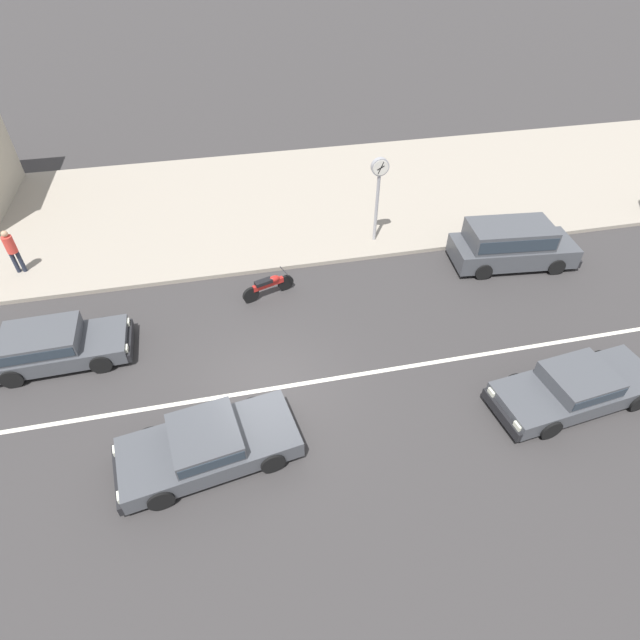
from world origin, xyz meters
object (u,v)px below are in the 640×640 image
object	(u,v)px
hatchback_dark_grey_0	(53,345)
sedan_dark_grey_2	(576,387)
street_clock	(379,181)
minivan_dark_grey_4	(511,243)
motorcycle_1	(269,285)
sedan_dark_grey_3	(207,444)
pedestrian_mid_kerb	(11,248)

from	to	relation	value
hatchback_dark_grey_0	sedan_dark_grey_2	world-z (taller)	hatchback_dark_grey_0
sedan_dark_grey_2	street_clock	size ratio (longest dim) A/B	1.45
minivan_dark_grey_4	motorcycle_1	xyz separation A→B (m)	(-8.69, -0.08, -0.42)
hatchback_dark_grey_0	street_clock	bearing A→B (deg)	20.61
sedan_dark_grey_2	sedan_dark_grey_3	world-z (taller)	same
sedan_dark_grey_2	motorcycle_1	bearing A→B (deg)	139.70
street_clock	minivan_dark_grey_4	bearing A→B (deg)	-27.92
sedan_dark_grey_2	minivan_dark_grey_4	distance (m)	6.42
street_clock	pedestrian_mid_kerb	xyz separation A→B (m)	(-12.71, 0.61, -1.45)
hatchback_dark_grey_0	sedan_dark_grey_3	distance (m)	5.95
street_clock	sedan_dark_grey_2	bearing A→B (deg)	-71.13
street_clock	sedan_dark_grey_3	bearing A→B (deg)	-128.52
minivan_dark_grey_4	motorcycle_1	world-z (taller)	minivan_dark_grey_4
hatchback_dark_grey_0	street_clock	xyz separation A→B (m)	(10.76, 4.05, 1.97)
hatchback_dark_grey_0	motorcycle_1	bearing A→B (deg)	14.68
hatchback_dark_grey_0	minivan_dark_grey_4	xyz separation A→B (m)	(15.09, 1.75, 0.25)
sedan_dark_grey_3	hatchback_dark_grey_0	bearing A→B (deg)	134.18
sedan_dark_grey_2	sedan_dark_grey_3	xyz separation A→B (m)	(-9.54, 0.23, 0.00)
hatchback_dark_grey_0	sedan_dark_grey_3	bearing A→B (deg)	-45.82
sedan_dark_grey_2	minivan_dark_grey_4	bearing A→B (deg)	77.30
minivan_dark_grey_4	street_clock	distance (m)	5.19
minivan_dark_grey_4	sedan_dark_grey_3	bearing A→B (deg)	-151.20
pedestrian_mid_kerb	motorcycle_1	bearing A→B (deg)	-19.63
street_clock	motorcycle_1	bearing A→B (deg)	-151.49
sedan_dark_grey_3	motorcycle_1	distance (m)	6.36
sedan_dark_grey_3	motorcycle_1	size ratio (longest dim) A/B	2.51
street_clock	pedestrian_mid_kerb	distance (m)	12.81
hatchback_dark_grey_0	minivan_dark_grey_4	bearing A→B (deg)	6.62
sedan_dark_grey_2	motorcycle_1	xyz separation A→B (m)	(-7.28, 6.18, -0.11)
pedestrian_mid_kerb	minivan_dark_grey_4	bearing A→B (deg)	-9.67
pedestrian_mid_kerb	hatchback_dark_grey_0	bearing A→B (deg)	-67.27
sedan_dark_grey_2	minivan_dark_grey_4	xyz separation A→B (m)	(1.41, 6.25, 0.31)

